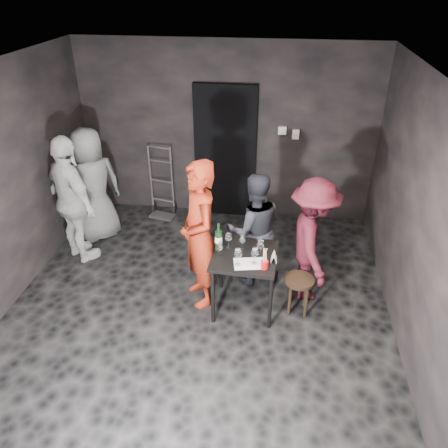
# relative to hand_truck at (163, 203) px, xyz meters

# --- Properties ---
(floor) EXTENTS (4.50, 5.00, 0.02)m
(floor) POSITION_rel_hand_truck_xyz_m (1.00, -2.25, -0.21)
(floor) COLOR black
(floor) RESTS_ON ground
(ceiling) EXTENTS (4.50, 5.00, 0.02)m
(ceiling) POSITION_rel_hand_truck_xyz_m (1.00, -2.25, 2.49)
(ceiling) COLOR silver
(ceiling) RESTS_ON ground
(wall_back) EXTENTS (4.50, 0.04, 2.70)m
(wall_back) POSITION_rel_hand_truck_xyz_m (1.00, 0.25, 1.14)
(wall_back) COLOR black
(wall_back) RESTS_ON ground
(wall_front) EXTENTS (4.50, 0.04, 2.70)m
(wall_front) POSITION_rel_hand_truck_xyz_m (1.00, -4.75, 1.14)
(wall_front) COLOR black
(wall_front) RESTS_ON ground
(wall_right) EXTENTS (0.04, 5.00, 2.70)m
(wall_right) POSITION_rel_hand_truck_xyz_m (3.25, -2.25, 1.14)
(wall_right) COLOR black
(wall_right) RESTS_ON ground
(doorway) EXTENTS (0.95, 0.10, 2.10)m
(doorway) POSITION_rel_hand_truck_xyz_m (1.00, 0.19, 0.84)
(doorway) COLOR black
(doorway) RESTS_ON ground
(wallbox_upper) EXTENTS (0.12, 0.06, 0.12)m
(wallbox_upper) POSITION_rel_hand_truck_xyz_m (1.85, 0.20, 1.24)
(wallbox_upper) COLOR #B7B7B2
(wallbox_upper) RESTS_ON wall_back
(wallbox_lower) EXTENTS (0.10, 0.06, 0.14)m
(wallbox_lower) POSITION_rel_hand_truck_xyz_m (2.05, 0.20, 1.19)
(wallbox_lower) COLOR #B7B7B2
(wallbox_lower) RESTS_ON wall_back
(hand_truck) EXTENTS (0.39, 0.33, 1.16)m
(hand_truck) POSITION_rel_hand_truck_xyz_m (0.00, 0.00, 0.00)
(hand_truck) COLOR #B2B2B7
(hand_truck) RESTS_ON floor
(tasting_table) EXTENTS (0.72, 0.72, 0.75)m
(tasting_table) POSITION_rel_hand_truck_xyz_m (1.53, -2.07, 0.44)
(tasting_table) COLOR black
(tasting_table) RESTS_ON floor
(stool) EXTENTS (0.35, 0.35, 0.47)m
(stool) POSITION_rel_hand_truck_xyz_m (2.17, -2.06, 0.16)
(stool) COLOR black
(stool) RESTS_ON floor
(server_red) EXTENTS (0.83, 0.95, 2.18)m
(server_red) POSITION_rel_hand_truck_xyz_m (1.00, -1.99, 0.87)
(server_red) COLOR #A12812
(server_red) RESTS_ON floor
(woman_black) EXTENTS (0.80, 0.59, 1.47)m
(woman_black) POSITION_rel_hand_truck_xyz_m (1.59, -1.50, 0.52)
(woman_black) COLOR #23242C
(woman_black) RESTS_ON floor
(man_maroon) EXTENTS (0.63, 1.10, 1.61)m
(man_maroon) POSITION_rel_hand_truck_xyz_m (2.29, -1.72, 0.59)
(man_maroon) COLOR #48131D
(man_maroon) RESTS_ON floor
(bystander_cream) EXTENTS (1.33, 1.20, 2.09)m
(bystander_cream) POSITION_rel_hand_truck_xyz_m (-0.81, -1.35, 0.83)
(bystander_cream) COLOR silver
(bystander_cream) RESTS_ON floor
(bystander_grey) EXTENTS (1.02, 1.00, 1.89)m
(bystander_grey) POSITION_rel_hand_truck_xyz_m (-0.77, -0.78, 0.73)
(bystander_grey) COLOR slate
(bystander_grey) RESTS_ON floor
(tasting_mat) EXTENTS (0.37, 0.28, 0.00)m
(tasting_mat) POSITION_rel_hand_truck_xyz_m (1.60, -2.24, 0.54)
(tasting_mat) COLOR white
(tasting_mat) RESTS_ON tasting_table
(wine_glass_a) EXTENTS (0.09, 0.09, 0.18)m
(wine_glass_a) POSITION_rel_hand_truck_xyz_m (1.26, -2.13, 0.62)
(wine_glass_a) COLOR white
(wine_glass_a) RESTS_ON tasting_table
(wine_glass_b) EXTENTS (0.08, 0.08, 0.21)m
(wine_glass_b) POSITION_rel_hand_truck_xyz_m (1.33, -1.95, 0.64)
(wine_glass_b) COLOR white
(wine_glass_b) RESTS_ON tasting_table
(wine_glass_c) EXTENTS (0.10, 0.10, 0.19)m
(wine_glass_c) POSITION_rel_hand_truck_xyz_m (1.49, -1.96, 0.63)
(wine_glass_c) COLOR white
(wine_glass_c) RESTS_ON tasting_table
(wine_glass_d) EXTENTS (0.10, 0.10, 0.22)m
(wine_glass_d) POSITION_rel_hand_truck_xyz_m (1.48, -2.27, 0.65)
(wine_glass_d) COLOR white
(wine_glass_d) RESTS_ON tasting_table
(wine_glass_e) EXTENTS (0.11, 0.11, 0.21)m
(wine_glass_e) POSITION_rel_hand_truck_xyz_m (1.65, -2.22, 0.64)
(wine_glass_e) COLOR white
(wine_glass_e) RESTS_ON tasting_table
(wine_glass_f) EXTENTS (0.09, 0.09, 0.22)m
(wine_glass_f) POSITION_rel_hand_truck_xyz_m (1.70, -2.08, 0.65)
(wine_glass_f) COLOR white
(wine_glass_f) RESTS_ON tasting_table
(wine_bottle) EXTENTS (0.08, 0.08, 0.34)m
(wine_bottle) POSITION_rel_hand_truck_xyz_m (1.22, -2.00, 0.67)
(wine_bottle) COLOR black
(wine_bottle) RESTS_ON tasting_table
(breadstick_cup) EXTENTS (0.08, 0.08, 0.26)m
(breadstick_cup) POSITION_rel_hand_truck_xyz_m (1.76, -2.29, 0.65)
(breadstick_cup) COLOR #B30C13
(breadstick_cup) RESTS_ON tasting_table
(reserved_card) EXTENTS (0.08, 0.12, 0.10)m
(reserved_card) POSITION_rel_hand_truck_xyz_m (1.84, -2.14, 0.58)
(reserved_card) COLOR white
(reserved_card) RESTS_ON tasting_table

